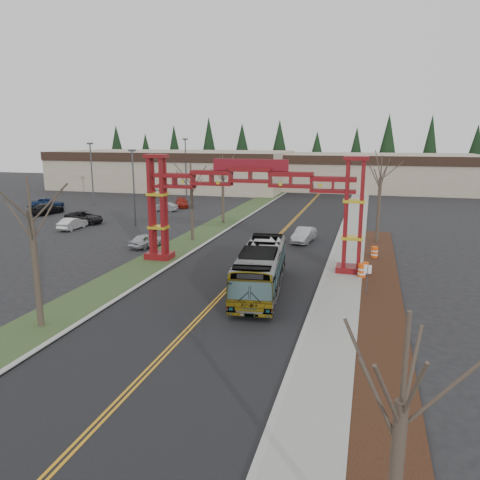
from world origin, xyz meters
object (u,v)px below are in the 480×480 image
(parked_car_near_c, at_px, (84,217))
(barrel_south, at_px, (362,271))
(bare_tree_right_far, at_px, (381,178))
(parked_car_far_a, at_px, (164,207))
(gateway_arch, at_px, (250,193))
(light_pole_far, at_px, (186,163))
(parked_car_far_b, at_px, (155,192))
(parked_car_far_c, at_px, (47,209))
(light_pole_mid, at_px, (92,170))
(parked_car_near_a, at_px, (147,240))
(light_pole_near, at_px, (134,182))
(bare_tree_median_far, at_px, (223,174))
(parked_car_mid_b, at_px, (48,203))
(retail_building_east, at_px, (376,172))
(bare_tree_median_mid, at_px, (191,184))
(transit_bus, at_px, (261,269))
(barrel_mid, at_px, (365,268))
(barrel_north, at_px, (374,253))
(retail_building_west, at_px, (174,170))
(street_sign, at_px, (367,274))
(parked_car_mid_a, at_px, (182,203))
(bare_tree_right_near, at_px, (402,403))
(parked_car_near_b, at_px, (73,224))
(silver_sedan, at_px, (304,235))
(bare_tree_median_near, at_px, (31,221))

(parked_car_near_c, bearing_deg, barrel_south, -93.85)
(bare_tree_right_far, bearing_deg, parked_car_far_a, 155.79)
(gateway_arch, distance_m, light_pole_far, 48.56)
(parked_car_far_b, xyz_separation_m, parked_car_far_c, (-4.93, -23.07, 0.09))
(parked_car_far_b, distance_m, light_pole_mid, 15.42)
(parked_car_near_a, xyz_separation_m, light_pole_near, (-6.18, 9.30, 4.49))
(gateway_arch, xyz_separation_m, bare_tree_median_far, (-8.00, 17.99, -0.01))
(light_pole_mid, bearing_deg, parked_car_mid_b, -144.74)
(parked_car_mid_b, height_order, light_pole_mid, light_pole_mid)
(retail_building_east, relative_size, bare_tree_median_mid, 4.89)
(transit_bus, height_order, barrel_mid, transit_bus)
(parked_car_near_c, bearing_deg, light_pole_mid, 48.25)
(barrel_north, bearing_deg, transit_bus, -123.82)
(parked_car_far_c, xyz_separation_m, bare_tree_median_mid, (25.15, -10.27, 4.96))
(parked_car_far_c, bearing_deg, gateway_arch, 158.81)
(parked_car_mid_b, relative_size, light_pole_near, 0.51)
(transit_bus, height_order, parked_car_mid_b, transit_bus)
(retail_building_west, height_order, light_pole_near, light_pole_near)
(street_sign, bearing_deg, parked_car_near_c, 151.15)
(retail_building_east, xyz_separation_m, street_sign, (-0.75, -67.01, -1.99))
(parked_car_mid_a, bearing_deg, gateway_arch, -82.93)
(parked_car_near_a, bearing_deg, transit_bus, 161.18)
(transit_bus, bearing_deg, gateway_arch, 104.27)
(parked_car_near_a, distance_m, bare_tree_right_near, 37.08)
(parked_car_far_c, height_order, light_pole_mid, light_pole_mid)
(bare_tree_median_far, bearing_deg, parked_car_near_b, -151.17)
(parked_car_far_b, relative_size, light_pole_far, 0.46)
(transit_bus, xyz_separation_m, barrel_mid, (6.79, 6.12, -1.10))
(parked_car_far_a, bearing_deg, transit_bus, 34.33)
(bare_tree_right_far, height_order, light_pole_mid, light_pole_mid)
(light_pole_far, bearing_deg, barrel_north, -49.13)
(parked_car_far_c, bearing_deg, barrel_north, 170.64)
(light_pole_near, bearing_deg, parked_car_near_b, -149.01)
(barrel_mid, bearing_deg, light_pole_far, 126.77)
(retail_building_east, relative_size, silver_sedan, 8.62)
(parked_car_far_a, relative_size, parked_car_far_c, 0.73)
(parked_car_near_c, bearing_deg, transit_bus, -106.28)
(bare_tree_median_near, bearing_deg, parked_car_far_a, 105.21)
(retail_building_west, bearing_deg, light_pole_mid, -93.33)
(parked_car_far_a, distance_m, bare_tree_median_mid, 20.79)
(transit_bus, relative_size, parked_car_near_a, 2.89)
(retail_building_east, bearing_deg, street_sign, -90.64)
(silver_sedan, bearing_deg, bare_tree_right_far, 21.45)
(parked_car_near_b, relative_size, bare_tree_median_far, 0.50)
(parked_car_far_b, xyz_separation_m, bare_tree_median_near, (20.21, -56.30, 5.31))
(parked_car_mid_b, bearing_deg, parked_car_far_b, -44.66)
(barrel_mid, bearing_deg, parked_car_mid_b, 153.45)
(street_sign, xyz_separation_m, barrel_mid, (-0.17, 5.16, -1.05))
(parked_car_near_a, xyz_separation_m, barrel_mid, (20.19, -3.77, -0.19))
(retail_building_west, xyz_separation_m, light_pole_far, (7.15, -11.11, 2.07))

